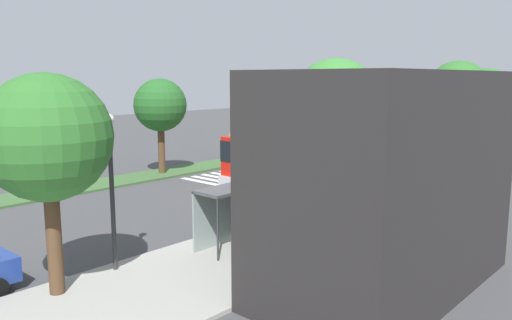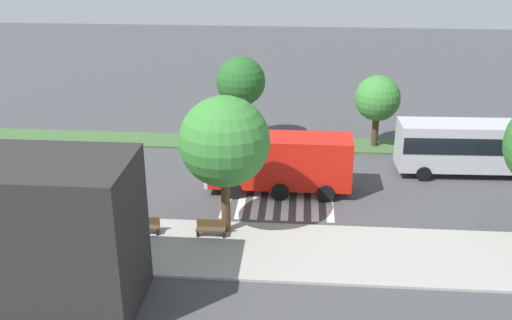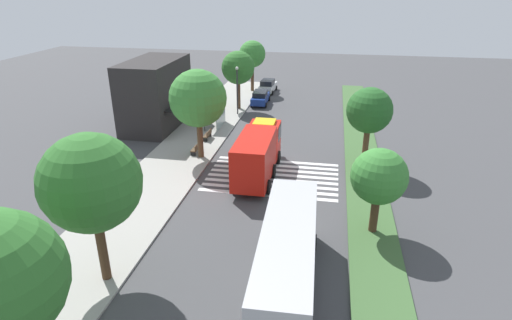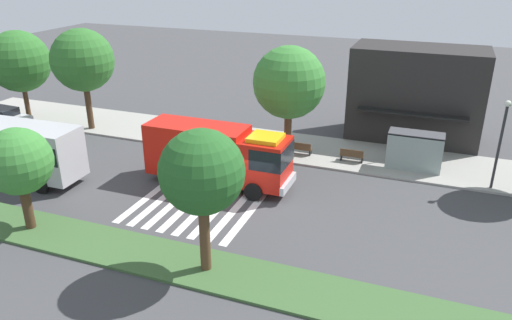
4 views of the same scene
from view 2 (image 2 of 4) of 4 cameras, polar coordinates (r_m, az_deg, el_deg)
The scene contains 13 objects.
ground_plane at distance 39.79m, azimuth -1.74°, elevation -2.11°, with size 120.00×120.00×0.00m, color #424244.
sidewalk at distance 32.12m, azimuth -3.42°, elevation -8.38°, with size 60.00×5.80×0.14m, color #9E9B93.
median_strip at distance 46.46m, azimuth -0.77°, elevation 1.66°, with size 60.00×3.00×0.14m, color #3D6033.
crosswalk at distance 39.60m, azimuth 2.30°, elevation -2.24°, with size 6.75×10.39×0.01m.
fire_truck at distance 37.69m, azimuth 1.96°, elevation -0.09°, with size 9.14×2.85×3.73m.
transit_bus at distance 42.86m, azimuth 20.44°, elevation 1.38°, with size 10.85×3.12×3.65m.
bus_stop_shelter at distance 34.35m, azimuth -17.14°, elevation -3.83°, with size 3.50×1.40×2.46m.
bench_near_shelter at distance 33.73m, azimuth -10.50°, elevation -6.13°, with size 1.60×0.50×0.90m.
bench_west_of_shelter at distance 33.01m, azimuth -4.30°, elevation -6.46°, with size 1.60×0.50×0.90m.
storefront_building at distance 28.14m, azimuth -20.90°, elevation -6.64°, with size 9.55×5.58×7.04m.
sidewalk_tree_center at distance 31.51m, azimuth -3.02°, elevation 1.73°, with size 4.85×4.85×7.70m.
median_tree_far_west at distance 45.43m, azimuth 11.48°, elevation 5.73°, with size 3.38×3.38×5.42m.
median_tree_west at distance 45.03m, azimuth -1.45°, elevation 7.43°, with size 3.68×3.68×6.64m.
Camera 2 is at (-4.08, 36.01, 16.43)m, focal length 42.10 mm.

